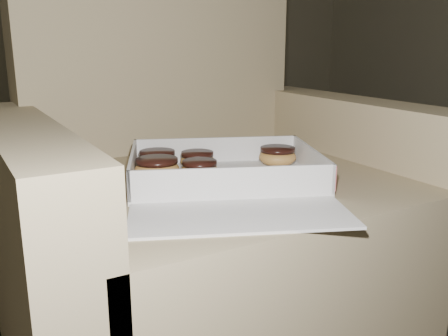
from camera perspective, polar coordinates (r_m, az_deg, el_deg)
armchair at (r=1.19m, az=-1.67°, el=-6.04°), size 0.92×0.78×0.96m
bakery_box at (r=1.02m, az=0.47°, el=-1.37°), size 0.53×0.56×0.07m
donut_a at (r=1.04m, az=-2.79°, el=-0.12°), size 0.08×0.08×0.04m
donut_b at (r=1.15m, az=6.13°, el=1.42°), size 0.09×0.09×0.04m
donut_c at (r=1.12m, az=-7.62°, el=0.98°), size 0.08×0.08×0.04m
donut_d at (r=1.12m, az=-3.06°, el=0.96°), size 0.08×0.08×0.04m
donut_e at (r=1.04m, az=-7.65°, el=-0.05°), size 0.09×0.09×0.05m
crumb_a at (r=0.97m, az=11.03°, el=-2.51°), size 0.01×0.01×0.00m
crumb_b at (r=0.98m, az=5.96°, el=-2.24°), size 0.01×0.01×0.00m
crumb_c at (r=1.04m, az=-1.49°, el=-1.16°), size 0.01×0.01×0.00m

